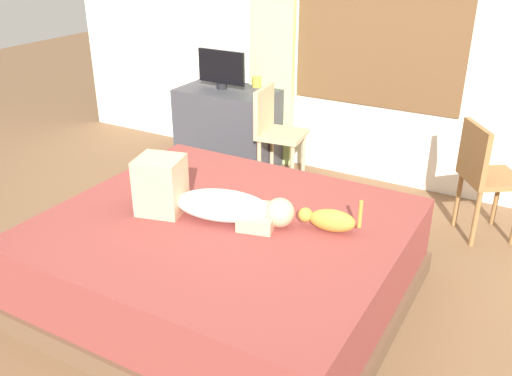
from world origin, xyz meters
TOP-DOWN VIEW (x-y plane):
  - ground_plane at (0.00, 0.00)m, footprint 16.00×16.00m
  - back_wall_with_window at (0.00, 2.29)m, footprint 6.40×0.14m
  - bed at (-0.04, 0.05)m, footprint 2.06×1.83m
  - person_lying at (-0.16, 0.05)m, footprint 0.94×0.46m
  - cat at (0.53, 0.25)m, footprint 0.35×0.16m
  - desk at (-1.17, 1.89)m, footprint 0.90×0.56m
  - tv_monitor at (-1.23, 1.89)m, footprint 0.48×0.10m
  - cup at (-0.98, 2.09)m, footprint 0.08×0.08m
  - chair_by_desk at (-0.60, 1.73)m, footprint 0.42×0.42m
  - chair_spare at (1.14, 1.62)m, footprint 0.53×0.53m
  - curtain_left at (-0.86, 2.17)m, footprint 0.44×0.06m

SIDE VIEW (x-z plane):
  - ground_plane at x=0.00m, z-range 0.00..0.00m
  - bed at x=-0.04m, z-range 0.00..0.53m
  - desk at x=-1.17m, z-range 0.00..0.74m
  - chair_by_desk at x=-0.60m, z-range 0.08..0.94m
  - chair_spare at x=1.14m, z-range 0.08..0.94m
  - cat at x=0.53m, z-range 0.50..0.71m
  - person_lying at x=-0.16m, z-range 0.48..0.82m
  - cup at x=-0.98m, z-range 0.74..0.84m
  - tv_monitor at x=-1.23m, z-range 0.75..1.10m
  - curtain_left at x=-0.86m, z-range 0.00..2.66m
  - back_wall_with_window at x=0.00m, z-range 0.00..2.90m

